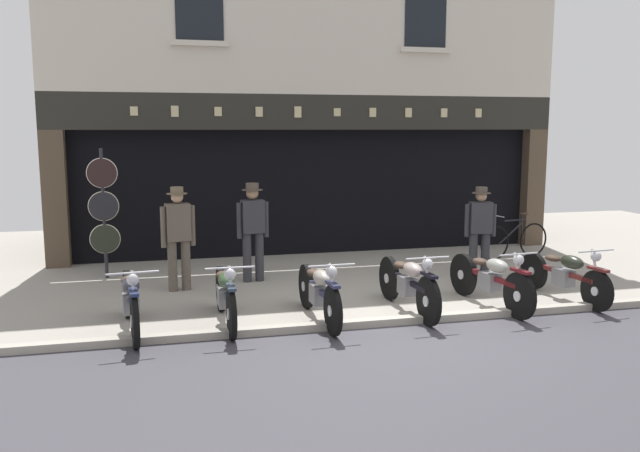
{
  "coord_description": "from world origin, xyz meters",
  "views": [
    {
      "loc": [
        -3.17,
        -8.02,
        2.64
      ],
      "look_at": [
        -0.55,
        2.52,
        1.01
      ],
      "focal_mm": 36.86,
      "sensor_mm": 36.0,
      "label": 1
    }
  ],
  "objects": [
    {
      "name": "ground",
      "position": [
        0.0,
        -0.98,
        -0.04
      ],
      "size": [
        22.55,
        22.0,
        0.18
      ],
      "color": "gray"
    },
    {
      "name": "shop_facade",
      "position": [
        0.0,
        6.98,
        1.78
      ],
      "size": [
        10.85,
        4.42,
        6.73
      ],
      "color": "black",
      "rests_on": "ground"
    },
    {
      "name": "motorcycle_far_left",
      "position": [
        -3.56,
        0.6,
        0.43
      ],
      "size": [
        0.62,
        2.06,
        0.93
      ],
      "rotation": [
        0.0,
        0.0,
        3.24
      ],
      "color": "black",
      "rests_on": "ground"
    },
    {
      "name": "motorcycle_left",
      "position": [
        -2.33,
        0.64,
        0.43
      ],
      "size": [
        0.62,
        2.0,
        0.92
      ],
      "rotation": [
        0.0,
        0.0,
        3.15
      ],
      "color": "black",
      "rests_on": "ground"
    },
    {
      "name": "motorcycle_center_left",
      "position": [
        -1.07,
        0.49,
        0.43
      ],
      "size": [
        0.62,
        2.01,
        0.92
      ],
      "rotation": [
        0.0,
        0.0,
        3.17
      ],
      "color": "black",
      "rests_on": "ground"
    },
    {
      "name": "motorcycle_center",
      "position": [
        0.28,
        0.61,
        0.43
      ],
      "size": [
        0.62,
        2.09,
        0.93
      ],
      "rotation": [
        0.0,
        0.0,
        3.17
      ],
      "color": "black",
      "rests_on": "ground"
    },
    {
      "name": "motorcycle_center_right",
      "position": [
        1.57,
        0.58,
        0.43
      ],
      "size": [
        0.62,
        2.1,
        0.93
      ],
      "rotation": [
        0.0,
        0.0,
        3.25
      ],
      "color": "black",
      "rests_on": "ground"
    },
    {
      "name": "motorcycle_right",
      "position": [
        2.88,
        0.66,
        0.41
      ],
      "size": [
        0.62,
        2.04,
        0.9
      ],
      "rotation": [
        0.0,
        0.0,
        3.24
      ],
      "color": "black",
      "rests_on": "ground"
    },
    {
      "name": "salesman_left",
      "position": [
        -2.87,
        2.71,
        0.94
      ],
      "size": [
        0.55,
        0.33,
        1.7
      ],
      "rotation": [
        0.0,
        0.0,
        3.33
      ],
      "color": "brown",
      "rests_on": "ground"
    },
    {
      "name": "shopkeeper_center",
      "position": [
        -1.61,
        3.06,
        0.96
      ],
      "size": [
        0.56,
        0.36,
        1.71
      ],
      "rotation": [
        0.0,
        0.0,
        3.27
      ],
      "color": "#2D2D33",
      "rests_on": "ground"
    },
    {
      "name": "salesman_right",
      "position": [
        2.3,
        2.34,
        0.89
      ],
      "size": [
        0.55,
        0.33,
        1.62
      ],
      "rotation": [
        0.0,
        0.0,
        2.97
      ],
      "color": "#2D2D33",
      "rests_on": "ground"
    },
    {
      "name": "tyre_sign_pole",
      "position": [
        -4.1,
        3.95,
        1.26
      ],
      "size": [
        0.53,
        0.06,
        2.29
      ],
      "color": "#232328",
      "rests_on": "ground"
    },
    {
      "name": "advert_board_near",
      "position": [
        2.68,
        5.4,
        1.8
      ],
      "size": [
        0.77,
        0.03,
        1.0
      ],
      "color": "silver"
    },
    {
      "name": "advert_board_far",
      "position": [
        3.75,
        5.4,
        1.8
      ],
      "size": [
        0.65,
        0.03,
        0.89
      ],
      "color": "beige"
    },
    {
      "name": "leaning_bicycle",
      "position": [
        3.89,
        3.86,
        0.37
      ],
      "size": [
        1.69,
        0.51,
        0.94
      ],
      "rotation": [
        0.0,
        0.0,
        1.75
      ],
      "color": "black",
      "rests_on": "ground"
    }
  ]
}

